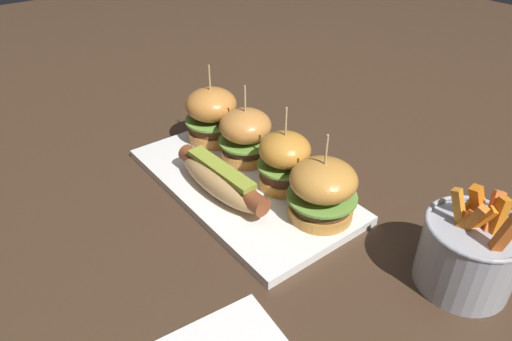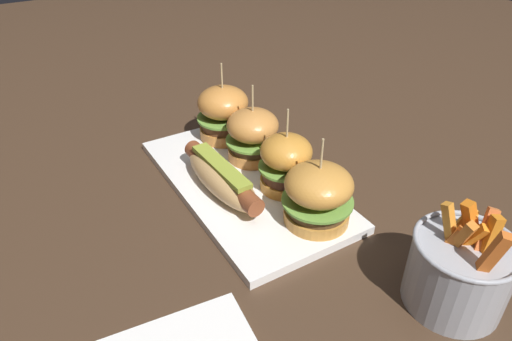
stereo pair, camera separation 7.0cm
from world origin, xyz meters
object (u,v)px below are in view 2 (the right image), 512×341
object	(u,v)px
slider_far_left	(223,112)
fries_bucket	(459,270)
slider_far_right	(318,194)
slider_center_right	(286,162)
hot_dog	(221,177)
platter_main	(244,183)
slider_center_left	(253,134)

from	to	relation	value
slider_far_left	fries_bucket	bearing A→B (deg)	7.10
fries_bucket	slider_far_right	bearing A→B (deg)	-162.94
fries_bucket	slider_far_left	bearing A→B (deg)	-172.90
slider_center_right	fries_bucket	world-z (taller)	slider_center_right
hot_dog	slider_center_right	world-z (taller)	slider_center_right
platter_main	hot_dog	bearing A→B (deg)	-77.74
hot_dog	slider_center_left	size ratio (longest dim) A/B	1.47
slider_center_left	slider_center_right	xyz separation A→B (m)	(0.10, -0.00, 0.00)
slider_center_right	fries_bucket	size ratio (longest dim) A/B	0.98
slider_far_left	slider_center_left	bearing A→B (deg)	5.37
slider_center_right	slider_far_right	bearing A→B (deg)	-4.08
slider_far_left	slider_center_right	distance (m)	0.19
slider_center_right	slider_far_right	size ratio (longest dim) A/B	1.02
slider_center_right	platter_main	bearing A→B (deg)	-138.60
hot_dog	slider_center_left	bearing A→B (deg)	123.42
hot_dog	slider_center_right	distance (m)	0.10
slider_center_left	fries_bucket	xyz separation A→B (m)	(0.38, 0.05, -0.01)
hot_dog	slider_center_right	xyz separation A→B (m)	(0.04, 0.09, 0.02)
slider_center_right	hot_dog	bearing A→B (deg)	-115.10
slider_far_left	slider_center_right	world-z (taller)	slider_far_left
slider_far_left	slider_far_right	bearing A→B (deg)	0.08
slider_center_left	fries_bucket	world-z (taller)	slider_center_left
platter_main	slider_center_right	world-z (taller)	slider_center_right
platter_main	slider_far_left	size ratio (longest dim) A/B	2.74
hot_dog	slider_center_right	size ratio (longest dim) A/B	1.45
slider_far_right	fries_bucket	xyz separation A→B (m)	(0.19, 0.06, -0.01)
slider_far_left	fries_bucket	xyz separation A→B (m)	(0.48, 0.06, -0.01)
platter_main	slider_far_right	xyz separation A→B (m)	(0.14, 0.04, 0.05)
slider_far_right	slider_center_left	bearing A→B (deg)	177.57
slider_center_left	platter_main	bearing A→B (deg)	-42.97
platter_main	slider_far_left	world-z (taller)	slider_far_left
slider_center_left	hot_dog	bearing A→B (deg)	-56.58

